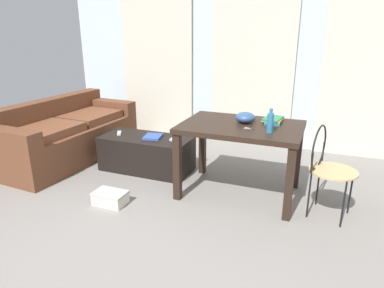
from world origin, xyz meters
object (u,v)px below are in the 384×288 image
at_px(couch, 66,135).
at_px(bottle_near, 270,122).
at_px(wire_chair, 326,162).
at_px(shoebox, 110,198).
at_px(craft_table, 241,135).
at_px(tv_remote_secondary, 119,133).
at_px(tv_remote_primary, 174,138).
at_px(scissors, 251,129).
at_px(bowl, 245,117).
at_px(magazine, 153,137).
at_px(book_stack, 273,120).
at_px(coffee_table, 147,153).

xyz_separation_m(couch, bottle_near, (2.67, -0.34, 0.53)).
distance_m(wire_chair, shoebox, 2.05).
xyz_separation_m(craft_table, tv_remote_secondary, (-1.56, 0.19, -0.21)).
bearing_deg(craft_table, tv_remote_primary, 163.88).
distance_m(bottle_near, scissors, 0.21).
height_order(bottle_near, bowl, bottle_near).
height_order(wire_chair, magazine, wire_chair).
distance_m(tv_remote_primary, magazine, 0.26).
bearing_deg(book_stack, craft_table, -143.24).
height_order(bottle_near, scissors, bottle_near).
bearing_deg(bottle_near, shoebox, -159.30).
relative_size(magazine, shoebox, 0.74).
height_order(wire_chair, bowl, bowl).
distance_m(wire_chair, bottle_near, 0.60).
xyz_separation_m(wire_chair, magazine, (-1.92, 0.34, -0.09)).
xyz_separation_m(craft_table, book_stack, (0.27, 0.20, 0.13)).
distance_m(craft_table, magazine, 1.15).
xyz_separation_m(wire_chair, tv_remote_secondary, (-2.38, 0.32, -0.09)).
bearing_deg(bowl, scissors, -63.22).
height_order(tv_remote_primary, magazine, magazine).
height_order(couch, book_stack, book_stack).
height_order(bottle_near, magazine, bottle_near).
bearing_deg(wire_chair, scissors, 179.30).
bearing_deg(couch, shoebox, -34.67).
bearing_deg(scissors, shoebox, -154.34).
relative_size(coffee_table, shoebox, 3.37).
relative_size(coffee_table, craft_table, 0.92).
distance_m(bottle_near, tv_remote_secondary, 1.95).
distance_m(bowl, tv_remote_primary, 0.96).
bearing_deg(shoebox, tv_remote_primary, 75.13).
bearing_deg(wire_chair, bottle_near, -174.74).
distance_m(tv_remote_secondary, magazine, 0.46).
distance_m(coffee_table, book_stack, 1.57).
relative_size(bowl, shoebox, 0.62).
distance_m(bottle_near, magazine, 1.52).
bearing_deg(scissors, wire_chair, -0.70).
bearing_deg(magazine, bottle_near, -27.38).
xyz_separation_m(tv_remote_secondary, magazine, (0.46, 0.02, 0.00)).
distance_m(bottle_near, bowl, 0.39).
bearing_deg(coffee_table, bowl, -5.58).
bearing_deg(coffee_table, couch, -178.06).
bearing_deg(shoebox, bottle_near, 20.70).
height_order(coffee_table, tv_remote_secondary, tv_remote_secondary).
xyz_separation_m(coffee_table, craft_table, (1.19, -0.20, 0.43)).
bearing_deg(tv_remote_secondary, scissors, -39.50).
xyz_separation_m(bowl, shoebox, (-1.12, -0.79, -0.73)).
distance_m(couch, magazine, 1.26).
bearing_deg(wire_chair, couch, 174.77).
relative_size(coffee_table, book_stack, 3.55).
distance_m(bowl, tv_remote_secondary, 1.63).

